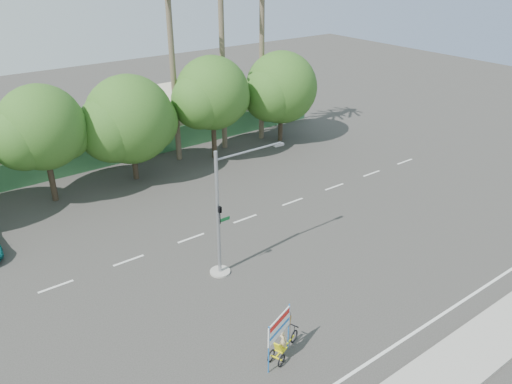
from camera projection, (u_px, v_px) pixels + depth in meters
ground at (304, 292)px, 25.30m from camera, size 120.00×120.00×0.00m
fence at (128, 150)px, 40.36m from camera, size 38.00×0.08×2.00m
building_right at (187, 110)px, 47.52m from camera, size 14.00×8.00×3.60m
tree_left at (41, 131)px, 32.28m from camera, size 6.66×5.60×8.07m
tree_center at (129, 122)px, 35.74m from camera, size 7.62×6.40×7.85m
tree_right at (212, 96)px, 39.14m from camera, size 6.90×5.80×8.36m
tree_far_right at (281, 90)px, 43.14m from camera, size 7.38×6.20×7.94m
palm_tall at (221, 22)px, 39.00m from camera, size 3.73×3.79×17.45m
palm_mid at (262, 31)px, 41.61m from camera, size 3.73×3.79×15.45m
palm_short at (171, 49)px, 37.31m from camera, size 3.73×3.79×14.45m
traffic_signal at (223, 224)px, 25.71m from camera, size 4.72×1.10×7.00m
trike_billboard at (282, 339)px, 20.90m from camera, size 2.37×1.10×2.47m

